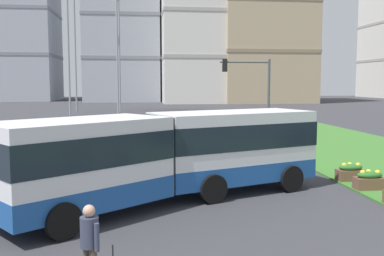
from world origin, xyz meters
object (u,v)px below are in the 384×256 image
object	(u,v)px
apartment_tower_eastcentre	(263,8)
traffic_light_far_right	(253,87)
flower_planter_3	(369,180)
apartment_tower_centre	(213,19)
pedestrian_crossing	(90,242)
apartment_tower_westcentre	(122,0)
car_white_van	(64,136)
flower_planter_4	(350,172)
articulated_bus	(170,154)

from	to	relation	value
apartment_tower_eastcentre	traffic_light_far_right	bearing A→B (deg)	-106.07
flower_planter_3	apartment_tower_centre	bearing A→B (deg)	84.84
pedestrian_crossing	apartment_tower_westcentre	distance (m)	96.50
flower_planter_3	apartment_tower_westcentre	distance (m)	90.54
pedestrian_crossing	flower_planter_3	world-z (taller)	pedestrian_crossing
car_white_van	apartment_tower_eastcentre	world-z (taller)	apartment_tower_eastcentre
flower_planter_3	pedestrian_crossing	bearing A→B (deg)	-143.54
apartment_tower_westcentre	apartment_tower_centre	size ratio (longest dim) A/B	1.28
apartment_tower_westcentre	car_white_van	bearing A→B (deg)	-90.87
flower_planter_3	apartment_tower_westcentre	xyz separation A→B (m)	(-12.21, 86.97, 22.00)
pedestrian_crossing	traffic_light_far_right	bearing A→B (deg)	66.99
car_white_van	apartment_tower_centre	xyz separation A→B (m)	(20.47, 65.98, 16.82)
flower_planter_4	apartment_tower_westcentre	size ratio (longest dim) A/B	0.02
car_white_van	pedestrian_crossing	world-z (taller)	pedestrian_crossing
pedestrian_crossing	articulated_bus	bearing A→B (deg)	72.76
flower_planter_3	apartment_tower_eastcentre	distance (m)	81.78
articulated_bus	traffic_light_far_right	xyz separation A→B (m)	(6.12, 12.67, 2.17)
apartment_tower_eastcentre	apartment_tower_westcentre	bearing A→B (deg)	162.35
flower_planter_4	traffic_light_far_right	size ratio (longest dim) A/B	0.20
apartment_tower_westcentre	articulated_bus	bearing A→B (deg)	-86.97
articulated_bus	car_white_van	world-z (taller)	articulated_bus
apartment_tower_eastcentre	apartment_tower_centre	bearing A→B (deg)	171.83
pedestrian_crossing	apartment_tower_westcentre	world-z (taller)	apartment_tower_westcentre
articulated_bus	apartment_tower_eastcentre	distance (m)	84.03
flower_planter_4	traffic_light_far_right	world-z (taller)	traffic_light_far_right
flower_planter_4	traffic_light_far_right	distance (m)	11.15
car_white_van	apartment_tower_eastcentre	size ratio (longest dim) A/B	0.12
car_white_van	apartment_tower_westcentre	distance (m)	77.05
pedestrian_crossing	apartment_tower_centre	distance (m)	89.26
apartment_tower_centre	apartment_tower_eastcentre	size ratio (longest dim) A/B	0.89
flower_planter_3	apartment_tower_centre	world-z (taller)	apartment_tower_centre
flower_planter_3	apartment_tower_eastcentre	size ratio (longest dim) A/B	0.03
flower_planter_4	apartment_tower_eastcentre	distance (m)	80.34
traffic_light_far_right	apartment_tower_eastcentre	size ratio (longest dim) A/B	0.14
flower_planter_4	pedestrian_crossing	bearing A→B (deg)	-138.07
traffic_light_far_right	flower_planter_4	bearing A→B (deg)	-82.10
apartment_tower_centre	pedestrian_crossing	bearing A→B (deg)	-100.99
traffic_light_far_right	apartment_tower_eastcentre	world-z (taller)	apartment_tower_eastcentre
flower_planter_4	apartment_tower_centre	distance (m)	79.69
flower_planter_3	articulated_bus	bearing A→B (deg)	-175.31
articulated_bus	traffic_light_far_right	world-z (taller)	traffic_light_far_right
apartment_tower_eastcentre	car_white_van	bearing A→B (deg)	-115.48
articulated_bus	pedestrian_crossing	bearing A→B (deg)	-107.24
flower_planter_4	apartment_tower_eastcentre	xyz separation A→B (m)	(17.41, 76.02, 19.28)
articulated_bus	apartment_tower_centre	size ratio (longest dim) A/B	0.32
pedestrian_crossing	flower_planter_4	world-z (taller)	pedestrian_crossing
articulated_bus	apartment_tower_eastcentre	bearing A→B (deg)	72.27
articulated_bus	pedestrian_crossing	world-z (taller)	articulated_bus
articulated_bus	apartment_tower_eastcentre	world-z (taller)	apartment_tower_eastcentre
pedestrian_crossing	flower_planter_4	size ratio (longest dim) A/B	1.58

